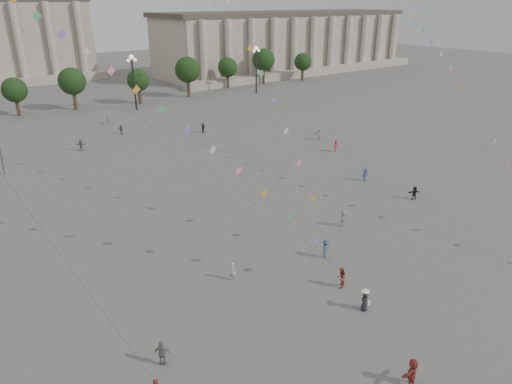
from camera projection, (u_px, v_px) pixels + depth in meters
ground at (343, 319)px, 31.50m from camera, size 360.00×360.00×0.00m
hall_east at (288, 42)px, 138.85m from camera, size 84.00×26.22×17.20m
tree_row at (43, 85)px, 86.90m from camera, size 137.12×5.12×8.00m
lamp_post_mid_east at (133, 72)px, 88.53m from camera, size 2.00×0.90×10.65m
lamp_post_far_east at (256, 61)px, 105.09m from camera, size 2.00×0.90×10.65m
person_crowd_0 at (121, 129)px, 74.46m from camera, size 1.00×0.64×1.58m
person_crowd_3 at (414, 193)px, 50.08m from camera, size 1.45×1.08×1.52m
person_crowd_4 at (108, 119)px, 80.59m from camera, size 1.32×1.55×1.68m
person_crowd_6 at (343, 219)px, 44.05m from camera, size 1.13×0.70×1.67m
person_crowd_7 at (319, 134)px, 71.51m from camera, size 1.74×0.63×1.85m
person_crowd_8 at (336, 146)px, 65.85m from camera, size 1.27×1.01×1.72m
person_crowd_9 at (203, 128)px, 75.34m from camera, size 1.46×1.30×1.60m
person_crowd_12 at (81, 145)px, 66.19m from camera, size 1.63×1.32×1.74m
person_crowd_13 at (233, 271)px, 35.62m from camera, size 0.60×0.68×1.57m
person_crowd_14 at (365, 175)px, 55.22m from camera, size 1.09×0.70×1.60m
tourist_2 at (412, 372)px, 25.83m from camera, size 1.72×0.80×1.78m
tourist_3 at (162, 353)px, 27.23m from camera, size 1.07×0.98×1.75m
kite_flyer_0 at (341, 278)px, 34.67m from camera, size 1.02×0.95×1.68m
kite_flyer_1 at (326, 249)px, 38.68m from camera, size 1.26×1.18×1.71m
hat_person at (365, 300)px, 32.14m from camera, size 0.85×0.76×1.69m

